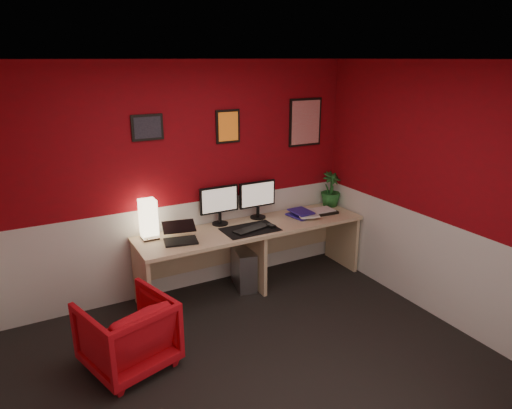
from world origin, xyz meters
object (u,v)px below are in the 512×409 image
Objects in this scene: desk at (253,256)px; zen_tray at (321,212)px; potted_plant at (331,189)px; laptop at (180,232)px; shoji_lamp at (149,220)px; pc_tower at (244,268)px; monitor_left at (220,199)px; monitor_right at (258,194)px; armchair at (128,333)px.

zen_tray reaches higher than desk.
potted_plant is (1.20, 0.19, 0.58)m from desk.
desk is 0.98m from laptop.
zen_tray is 0.81× the size of potted_plant.
zen_tray is at bearing -4.94° from shoji_lamp.
pc_tower is at bearing 177.90° from zen_tray.
monitor_left is 1.35× the size of potted_plant.
laptop is 0.66m from monitor_left.
shoji_lamp is 2.06m from zen_tray.
monitor_right reaches higher than pc_tower.
monitor_right reaches higher than desk.
monitor_left is at bearing 149.38° from pc_tower.
monitor_right is 0.86m from pc_tower.
potted_plant is at bearing 33.08° from zen_tray.
pc_tower is at bearing -7.80° from shoji_lamp.
pc_tower is (-0.28, -0.17, -0.80)m from monitor_right.
desk is 6.50× the size of shoji_lamp.
monitor_left is 0.85× the size of armchair.
armchair is (-2.54, -0.78, -0.43)m from zen_tray.
monitor_right is (0.48, -0.01, 0.00)m from monitor_left.
potted_plant reaches higher than laptop.
pc_tower is at bearing -168.38° from armchair.
pc_tower is at bearing -43.00° from monitor_left.
zen_tray is at bearing 14.18° from laptop.
potted_plant is 3.03m from armchair.
monitor_right is (1.29, 0.03, 0.09)m from shoji_lamp.
zen_tray is (1.79, 0.07, -0.09)m from laptop.
pc_tower is (-1.03, 0.04, -0.52)m from zen_tray.
desk is at bearing -171.25° from potted_plant.
monitor_right is at bearing 178.05° from potted_plant.
potted_plant is at bearing 18.38° from pc_tower.
desk is 4.48× the size of monitor_left.
armchair is at bearing -117.50° from shoji_lamp.
monitor_left is 1.80m from armchair.
potted_plant reaches higher than zen_tray.
zen_tray is 0.78× the size of pc_tower.
zen_tray is 0.51× the size of armchair.
potted_plant is at bearing 8.75° from desk.
shoji_lamp is at bearing -176.78° from monitor_left.
monitor_left is 0.84m from pc_tower.
shoji_lamp is at bearing 175.06° from zen_tray.
desk is 3.80× the size of armchair.
shoji_lamp is 0.58× the size of armchair.
pc_tower is at bearing -148.43° from monitor_right.
potted_plant is 0.96× the size of pc_tower.
monitor_right reaches higher than shoji_lamp.
potted_plant is (1.02, -0.03, -0.07)m from monitor_right.
monitor_left is 1.66× the size of zen_tray.
zen_tray is 0.38m from potted_plant.
potted_plant reaches higher than shoji_lamp.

